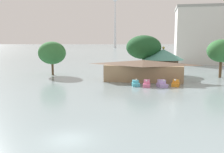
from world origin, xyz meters
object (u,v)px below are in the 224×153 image
at_px(pedal_boat_pink, 147,84).
at_px(boathouse, 144,70).
at_px(pedal_boat_lavender, 162,84).
at_px(distant_broadcast_tower, 115,7).
at_px(background_building_block, 220,35).
at_px(shoreline_tree_tall_left, 52,53).
at_px(shoreline_tree_right, 221,51).
at_px(pedal_boat_orange, 176,84).
at_px(shoreline_tree_mid, 144,47).
at_px(pedal_boat_cyan, 136,84).
at_px(green_roof_pavilion, 163,60).

relative_size(pedal_boat_pink, boathouse, 0.12).
distance_m(pedal_boat_pink, pedal_boat_lavender, 3.04).
distance_m(boathouse, distant_broadcast_tower, 329.40).
bearing_deg(boathouse, pedal_boat_lavender, -61.23).
height_order(pedal_boat_lavender, background_building_block, background_building_block).
distance_m(boathouse, shoreline_tree_tall_left, 25.62).
xyz_separation_m(boathouse, shoreline_tree_right, (18.63, 8.20, 4.21)).
bearing_deg(pedal_boat_orange, distant_broadcast_tower, -155.73).
distance_m(shoreline_tree_tall_left, distant_broadcast_tower, 320.05).
bearing_deg(background_building_block, shoreline_tree_mid, -126.63).
bearing_deg(pedal_boat_pink, background_building_block, 156.51).
height_order(pedal_boat_pink, pedal_boat_orange, pedal_boat_orange).
xyz_separation_m(boathouse, shoreline_tree_mid, (-0.83, 11.85, 4.94)).
bearing_deg(pedal_boat_cyan, background_building_block, 138.67).
relative_size(shoreline_tree_tall_left, shoreline_tree_right, 0.95).
height_order(shoreline_tree_mid, distant_broadcast_tower, distant_broadcast_tower).
bearing_deg(pedal_boat_lavender, pedal_boat_cyan, -108.18).
height_order(green_roof_pavilion, shoreline_tree_mid, shoreline_tree_mid).
bearing_deg(green_roof_pavilion, shoreline_tree_mid, 162.79).
xyz_separation_m(green_roof_pavilion, background_building_block, (23.04, 39.88, 7.54)).
height_order(pedal_boat_pink, shoreline_tree_right, shoreline_tree_right).
bearing_deg(shoreline_tree_tall_left, green_roof_pavilion, 10.13).
relative_size(pedal_boat_orange, shoreline_tree_tall_left, 0.29).
relative_size(pedal_boat_cyan, green_roof_pavilion, 0.23).
bearing_deg(pedal_boat_orange, boathouse, -121.15).
bearing_deg(boathouse, shoreline_tree_mid, 94.01).
height_order(shoreline_tree_tall_left, distant_broadcast_tower, distant_broadcast_tower).
distance_m(pedal_boat_lavender, shoreline_tree_mid, 21.19).
relative_size(pedal_boat_cyan, pedal_boat_lavender, 0.85).
relative_size(pedal_boat_lavender, distant_broadcast_tower, 0.02).
distance_m(pedal_boat_lavender, shoreline_tree_right, 22.27).
distance_m(pedal_boat_lavender, boathouse, 8.85).
bearing_deg(pedal_boat_lavender, boathouse, -169.86).
relative_size(pedal_boat_pink, pedal_boat_lavender, 0.77).
bearing_deg(background_building_block, shoreline_tree_tall_left, -139.30).
height_order(background_building_block, distant_broadcast_tower, distant_broadcast_tower).
height_order(shoreline_tree_right, distant_broadcast_tower, distant_broadcast_tower).
relative_size(shoreline_tree_mid, background_building_block, 0.30).
height_order(pedal_boat_orange, shoreline_tree_right, shoreline_tree_right).
xyz_separation_m(pedal_boat_pink, shoreline_tree_mid, (-1.98, 19.93, 6.87)).
xyz_separation_m(pedal_boat_cyan, background_building_block, (28.71, 57.67, 11.11)).
relative_size(shoreline_tree_right, background_building_block, 0.27).
distance_m(pedal_boat_lavender, distant_broadcast_tower, 337.86).
distance_m(pedal_boat_cyan, pedal_boat_orange, 8.12).
xyz_separation_m(pedal_boat_pink, distant_broadcast_tower, (-65.21, 325.80, 60.72)).
relative_size(boathouse, background_building_block, 0.52).
relative_size(pedal_boat_lavender, shoreline_tree_right, 0.31).
bearing_deg(pedal_boat_orange, pedal_boat_cyan, -69.96).
relative_size(pedal_boat_cyan, shoreline_tree_mid, 0.24).
bearing_deg(pedal_boat_lavender, background_building_block, 139.26).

